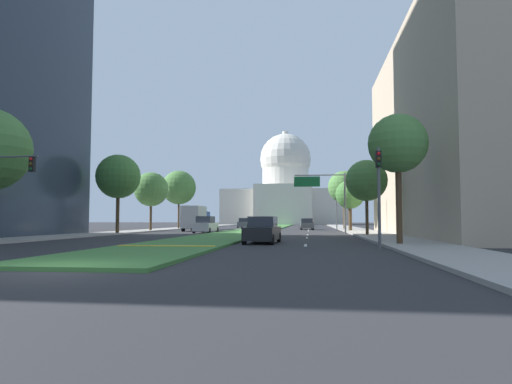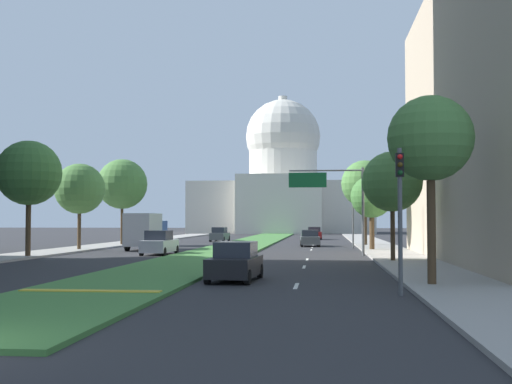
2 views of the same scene
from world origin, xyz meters
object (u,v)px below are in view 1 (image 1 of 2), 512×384
object	(u,v)px
street_tree_right_mid	(366,181)
street_tree_left_far	(151,189)
sedan_distant	(307,224)
street_tree_left_mid	(118,177)
street_tree_right_distant	(344,187)
overhead_guide_sign	(325,190)
box_truck_delivery	(195,218)
street_tree_right_near	(398,144)
sedan_lead_stopped	(263,231)
sedan_far_horizon	(244,223)
sedan_midblock	(206,225)
street_tree_left_distant	(179,188)
sedan_very_far	(308,223)
street_tree_right_far	(350,195)
traffic_light_far_right	(337,206)
traffic_light_near_right	(379,184)
capitol_building	(285,192)

from	to	relation	value
street_tree_right_mid	street_tree_left_far	distance (m)	28.36
street_tree_right_mid	sedan_distant	distance (m)	25.42
street_tree_left_mid	street_tree_right_distant	xyz separation A→B (m)	(24.64, 22.91, 0.34)
overhead_guide_sign	box_truck_delivery	bearing A→B (deg)	154.58
street_tree_right_near	street_tree_right_distant	distance (m)	40.27
sedan_lead_stopped	sedan_far_horizon	size ratio (longest dim) A/B	0.98
street_tree_right_near	sedan_distant	bearing A→B (deg)	98.14
overhead_guide_sign	sedan_midblock	distance (m)	13.78
street_tree_right_near	street_tree_left_distant	xyz separation A→B (m)	(-24.75, 38.71, 0.43)
street_tree_right_near	sedan_lead_stopped	world-z (taller)	street_tree_right_near
street_tree_right_mid	box_truck_delivery	xyz separation A→B (m)	(-19.85, 15.07, -3.34)
sedan_distant	sedan_very_far	distance (m)	22.30
box_truck_delivery	street_tree_left_distant	bearing A→B (deg)	119.24
street_tree_right_far	street_tree_left_distant	size ratio (longest dim) A/B	0.72
traffic_light_far_right	street_tree_right_distant	bearing A→B (deg)	75.73
traffic_light_near_right	street_tree_left_distant	distance (m)	47.87
capitol_building	street_tree_right_distant	world-z (taller)	capitol_building
street_tree_right_mid	street_tree_left_far	world-z (taller)	street_tree_left_far
street_tree_right_mid	sedan_lead_stopped	size ratio (longest dim) A/B	1.60
street_tree_left_distant	sedan_lead_stopped	distance (m)	40.66
overhead_guide_sign	street_tree_right_far	distance (m)	8.67
street_tree_right_distant	traffic_light_far_right	bearing A→B (deg)	-104.27
street_tree_left_distant	sedan_distant	world-z (taller)	street_tree_left_distant
traffic_light_far_right	sedan_midblock	bearing A→B (deg)	-141.28
sedan_lead_stopped	street_tree_right_far	bearing A→B (deg)	74.25
street_tree_left_far	sedan_very_far	size ratio (longest dim) A/B	1.75
traffic_light_far_right	sedan_very_far	xyz separation A→B (m)	(-3.96, 27.07, -2.53)
traffic_light_far_right	street_tree_left_mid	bearing A→B (deg)	-143.48
overhead_guide_sign	sedan_very_far	bearing A→B (deg)	93.03
street_tree_right_near	street_tree_right_mid	world-z (taller)	street_tree_right_near
traffic_light_far_right	street_tree_right_far	distance (m)	4.74
street_tree_left_mid	street_tree_left_distant	world-z (taller)	street_tree_left_distant
overhead_guide_sign	traffic_light_far_right	bearing A→B (deg)	81.42
traffic_light_near_right	sedan_far_horizon	world-z (taller)	traffic_light_near_right
sedan_far_horizon	box_truck_delivery	xyz separation A→B (m)	(-2.99, -22.55, 0.87)
capitol_building	overhead_guide_sign	bearing A→B (deg)	-83.84
sedan_midblock	sedan_very_far	xyz separation A→B (m)	(11.15, 39.18, -0.07)
street_tree_left_mid	sedan_midblock	xyz separation A→B (m)	(8.06, 5.04, -5.05)
sedan_midblock	box_truck_delivery	bearing A→B (deg)	112.77
street_tree_left_distant	sedan_lead_stopped	world-z (taller)	street_tree_left_distant
overhead_guide_sign	sedan_lead_stopped	bearing A→B (deg)	-103.05
sedan_far_horizon	street_tree_right_far	bearing A→B (deg)	-53.20
traffic_light_near_right	overhead_guide_sign	xyz separation A→B (m)	(-1.87, 25.19, 1.33)
street_tree_left_mid	street_tree_left_distant	distance (m)	21.36
sedan_far_horizon	sedan_very_far	xyz separation A→B (m)	(11.32, 9.10, -0.02)
traffic_light_near_right	street_tree_left_distant	bearing A→B (deg)	119.04
sedan_very_far	sedan_lead_stopped	bearing A→B (deg)	-92.47
traffic_light_near_right	sedan_far_horizon	size ratio (longest dim) A/B	1.18
street_tree_left_mid	street_tree_right_mid	world-z (taller)	street_tree_left_mid
street_tree_left_far	street_tree_right_distant	distance (m)	27.91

